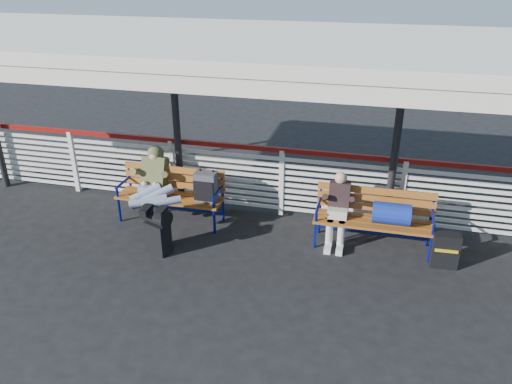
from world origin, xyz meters
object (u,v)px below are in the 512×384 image
(traveler_man, at_px, (154,191))
(suitcase_side, at_px, (445,250))
(luggage_stack, at_px, (157,228))
(bench_right, at_px, (382,213))
(bench_left, at_px, (184,189))
(companion_person, at_px, (338,208))

(traveler_man, height_order, suitcase_side, traveler_man)
(luggage_stack, xyz_separation_m, bench_right, (3.27, 0.96, 0.17))
(bench_left, relative_size, companion_person, 1.57)
(bench_left, bearing_deg, companion_person, -1.64)
(traveler_man, xyz_separation_m, suitcase_side, (4.55, -0.03, -0.42))
(bench_right, distance_m, suitcase_side, 1.03)
(bench_left, relative_size, suitcase_side, 3.40)
(bench_right, bearing_deg, traveler_man, -175.62)
(luggage_stack, xyz_separation_m, traveler_man, (-0.35, 0.69, 0.27))
(luggage_stack, bearing_deg, companion_person, 42.03)
(companion_person, bearing_deg, luggage_stack, -159.91)
(companion_person, height_order, suitcase_side, companion_person)
(bench_right, distance_m, companion_person, 0.67)
(bench_left, distance_m, bench_right, 3.24)
(bench_right, xyz_separation_m, companion_person, (-0.67, -0.01, 0.01))
(traveler_man, relative_size, companion_person, 1.43)
(bench_right, bearing_deg, suitcase_side, -18.31)
(luggage_stack, distance_m, traveler_man, 0.81)
(luggage_stack, height_order, bench_right, bench_right)
(traveler_man, xyz_separation_m, companion_person, (2.95, 0.27, -0.08))
(bench_left, xyz_separation_m, traveler_man, (-0.38, -0.34, 0.07))
(bench_left, distance_m, companion_person, 2.57)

